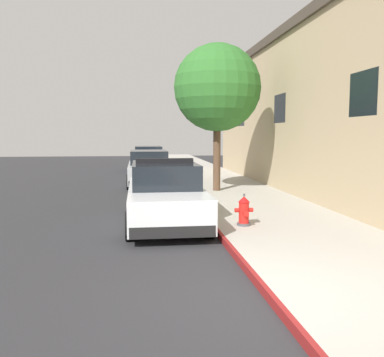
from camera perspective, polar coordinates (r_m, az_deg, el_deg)
name	(u,v)px	position (r m, az deg, el deg)	size (l,w,h in m)	color
ground_plane	(72,202)	(15.62, -16.00, -3.06)	(29.81, 60.00, 0.20)	#2B2B2D
sidewalk_pavement	(236,194)	(15.83, 6.00, -2.11)	(3.64, 60.00, 0.14)	#ADA89E
curb_painted_edge	(187,195)	(15.51, -0.70, -2.24)	(0.08, 60.00, 0.14)	maroon
storefront_building	(344,112)	(17.80, 19.91, 8.49)	(5.51, 21.90, 6.34)	tan
police_cruiser	(165,195)	(10.91, -3.69, -2.20)	(1.94, 4.84, 1.68)	white
parked_car_silver_ahead	(149,168)	(19.37, -5.87, 1.36)	(1.94, 4.84, 1.56)	#B2B5BA
parked_car_dark_far	(148,159)	(26.59, -5.93, 2.62)	(1.94, 4.84, 1.56)	navy
fire_hydrant	(244,211)	(10.05, 7.06, -4.38)	(0.44, 0.40, 0.76)	#4C4C51
street_tree	(217,88)	(16.19, 3.44, 12.12)	(3.28, 3.28, 5.54)	brown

